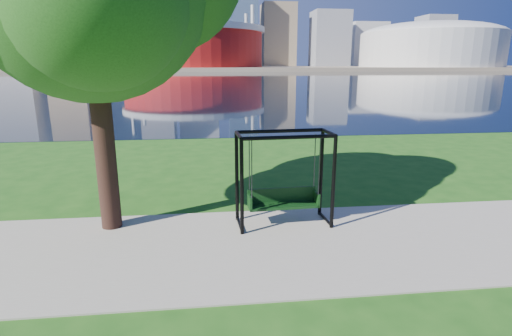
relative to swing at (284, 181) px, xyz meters
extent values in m
plane|color=#1E5114|center=(-0.60, -0.63, -1.06)|extent=(900.00, 900.00, 0.00)
cube|color=#9E937F|center=(-0.60, -1.13, -1.04)|extent=(120.00, 4.00, 0.03)
cube|color=black|center=(-0.60, 101.37, -1.05)|extent=(900.00, 180.00, 0.02)
cube|color=#937F60|center=(-0.60, 305.37, -0.06)|extent=(900.00, 228.00, 2.00)
cylinder|color=maroon|center=(-10.60, 234.37, 11.94)|extent=(80.00, 80.00, 22.00)
cylinder|color=silver|center=(-10.60, 234.37, 21.44)|extent=(83.00, 83.00, 3.00)
cylinder|color=silver|center=(22.31, 253.37, 16.94)|extent=(2.00, 2.00, 32.00)
cylinder|color=silver|center=(-43.51, 253.37, 16.94)|extent=(2.00, 2.00, 32.00)
cylinder|color=silver|center=(-43.51, 215.37, 16.94)|extent=(2.00, 2.00, 32.00)
cylinder|color=silver|center=(22.31, 215.37, 16.94)|extent=(2.00, 2.00, 32.00)
cylinder|color=beige|center=(134.40, 234.37, 10.94)|extent=(84.00, 84.00, 20.00)
ellipsoid|color=beige|center=(134.40, 234.37, 19.94)|extent=(84.00, 84.00, 15.12)
cube|color=gray|center=(-140.60, 309.37, 31.94)|extent=(28.00, 28.00, 62.00)
cube|color=#998466|center=(-100.60, 299.37, 44.94)|extent=(26.00, 26.00, 88.00)
cube|color=slate|center=(-70.60, 324.37, 48.44)|extent=(30.00, 24.00, 95.00)
cube|color=gray|center=(-40.60, 304.37, 36.94)|extent=(24.00, 24.00, 72.00)
cube|color=silver|center=(-10.60, 334.37, 40.94)|extent=(32.00, 28.00, 80.00)
cube|color=slate|center=(24.40, 309.37, 29.94)|extent=(22.00, 22.00, 58.00)
cube|color=#998466|center=(54.40, 324.37, 24.94)|extent=(26.00, 26.00, 48.00)
cube|color=gray|center=(94.40, 314.37, 21.94)|extent=(28.00, 24.00, 42.00)
cube|color=silver|center=(134.40, 339.37, 18.94)|extent=(30.00, 26.00, 36.00)
cube|color=gray|center=(184.40, 319.37, 20.94)|extent=(24.00, 24.00, 40.00)
cube|color=#998466|center=(224.40, 334.37, 16.94)|extent=(26.00, 26.00, 32.00)
cylinder|color=black|center=(-1.00, -0.50, 0.02)|extent=(0.09, 0.09, 2.14)
cylinder|color=black|center=(1.05, -0.38, 0.02)|extent=(0.09, 0.09, 2.14)
cylinder|color=black|center=(-1.04, 0.33, 0.02)|extent=(0.09, 0.09, 2.14)
cylinder|color=black|center=(1.00, 0.45, 0.02)|extent=(0.09, 0.09, 2.14)
cylinder|color=black|center=(0.03, -0.44, 1.09)|extent=(2.05, 0.20, 0.08)
cylinder|color=black|center=(-0.02, 0.39, 1.09)|extent=(2.05, 0.20, 0.08)
cylinder|color=black|center=(-1.02, -0.08, 1.09)|extent=(0.13, 0.84, 0.08)
cylinder|color=black|center=(-1.02, -0.08, -0.98)|extent=(0.12, 0.84, 0.07)
cylinder|color=black|center=(1.02, 0.03, 1.09)|extent=(0.13, 0.84, 0.08)
cylinder|color=black|center=(1.02, 0.03, -0.98)|extent=(0.12, 0.84, 0.07)
cube|color=black|center=(0.00, -0.03, -0.59)|extent=(1.65, 0.51, 0.06)
cube|color=black|center=(-0.01, 0.16, -0.39)|extent=(1.63, 0.14, 0.35)
cube|color=black|center=(-0.78, -0.07, -0.46)|extent=(0.07, 0.42, 0.32)
cube|color=black|center=(0.79, 0.02, -0.46)|extent=(0.07, 0.42, 0.32)
cylinder|color=#323237|center=(-0.76, -0.24, 0.36)|extent=(0.02, 0.02, 1.35)
cylinder|color=#323237|center=(0.78, -0.15, 0.36)|extent=(0.02, 0.02, 1.35)
cylinder|color=#323237|center=(-0.77, 0.10, 0.36)|extent=(0.02, 0.02, 1.35)
cylinder|color=#323237|center=(0.76, 0.19, 0.36)|extent=(0.02, 0.02, 1.35)
cylinder|color=black|center=(-3.93, 0.26, 1.16)|extent=(0.44, 0.44, 4.44)
camera|label=1|loc=(-1.62, -8.58, 2.57)|focal=28.00mm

